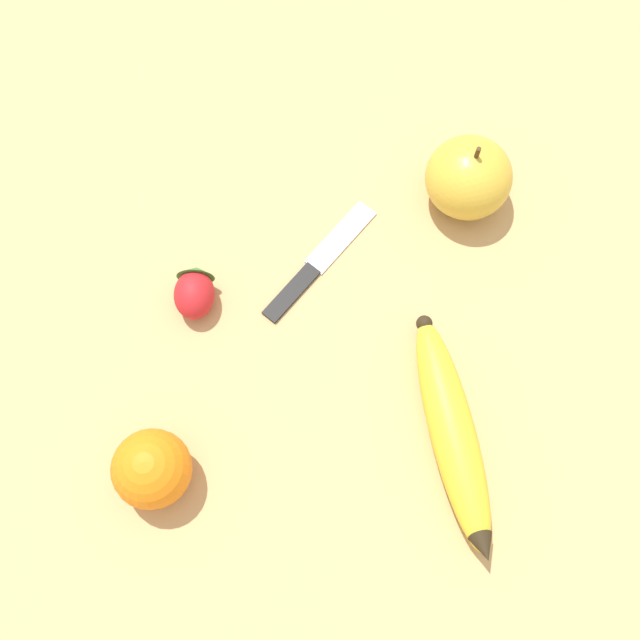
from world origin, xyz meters
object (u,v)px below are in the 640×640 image
object	(u,v)px
orange	(152,469)
apple	(468,178)
banana	(453,433)
paring_knife	(316,265)
strawberry	(195,291)

from	to	relation	value
orange	apple	world-z (taller)	apple
apple	orange	bearing A→B (deg)	116.56
banana	paring_knife	xyz separation A→B (m)	(0.20, 0.06, -0.02)
strawberry	orange	bearing A→B (deg)	172.48
paring_knife	apple	bearing A→B (deg)	67.10
orange	apple	xyz separation A→B (m)	(0.18, -0.35, 0.00)
orange	paring_knife	distance (m)	0.25
apple	paring_knife	world-z (taller)	apple
banana	paring_knife	size ratio (longest dim) A/B	1.59
banana	apple	distance (m)	0.25
apple	paring_knife	size ratio (longest dim) A/B	0.63
strawberry	paring_knife	xyz separation A→B (m)	(-0.00, -0.12, -0.02)
orange	strawberry	size ratio (longest dim) A/B	1.12
paring_knife	banana	bearing A→B (deg)	-14.89
strawberry	apple	distance (m)	0.28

